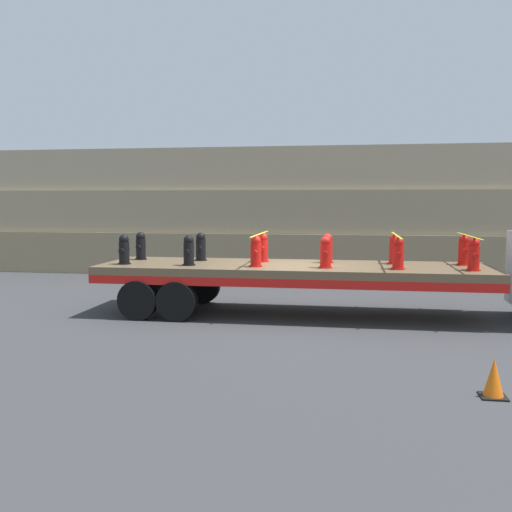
% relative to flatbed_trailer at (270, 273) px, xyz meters
% --- Properties ---
extents(ground_plane, '(120.00, 120.00, 0.00)m').
position_rel_flatbed_trailer_xyz_m(ground_plane, '(0.55, 0.00, -1.01)').
color(ground_plane, '#38383A').
extents(rock_cliff, '(60.00, 3.30, 4.76)m').
position_rel_flatbed_trailer_xyz_m(rock_cliff, '(0.55, 8.26, 1.37)').
color(rock_cliff, gray).
rests_on(rock_cliff, ground_plane).
extents(flatbed_trailer, '(9.38, 2.68, 1.24)m').
position_rel_flatbed_trailer_xyz_m(flatbed_trailer, '(0.00, 0.00, 0.00)').
color(flatbed_trailer, brown).
rests_on(flatbed_trailer, ground_plane).
extents(fire_hydrant_black_near_0, '(0.32, 0.46, 0.73)m').
position_rel_flatbed_trailer_xyz_m(fire_hydrant_black_near_0, '(-3.54, -0.57, 0.57)').
color(fire_hydrant_black_near_0, black).
rests_on(fire_hydrant_black_near_0, flatbed_trailer).
extents(fire_hydrant_black_far_0, '(0.32, 0.46, 0.73)m').
position_rel_flatbed_trailer_xyz_m(fire_hydrant_black_far_0, '(-3.54, 0.57, 0.57)').
color(fire_hydrant_black_far_0, black).
rests_on(fire_hydrant_black_far_0, flatbed_trailer).
extents(fire_hydrant_black_near_1, '(0.32, 0.46, 0.73)m').
position_rel_flatbed_trailer_xyz_m(fire_hydrant_black_near_1, '(-1.91, -0.57, 0.57)').
color(fire_hydrant_black_near_1, black).
rests_on(fire_hydrant_black_near_1, flatbed_trailer).
extents(fire_hydrant_black_far_1, '(0.32, 0.46, 0.73)m').
position_rel_flatbed_trailer_xyz_m(fire_hydrant_black_far_1, '(-1.91, 0.57, 0.57)').
color(fire_hydrant_black_far_1, black).
rests_on(fire_hydrant_black_far_1, flatbed_trailer).
extents(fire_hydrant_red_near_2, '(0.32, 0.46, 0.73)m').
position_rel_flatbed_trailer_xyz_m(fire_hydrant_red_near_2, '(-0.27, -0.57, 0.57)').
color(fire_hydrant_red_near_2, red).
rests_on(fire_hydrant_red_near_2, flatbed_trailer).
extents(fire_hydrant_red_far_2, '(0.32, 0.46, 0.73)m').
position_rel_flatbed_trailer_xyz_m(fire_hydrant_red_far_2, '(-0.27, 0.57, 0.57)').
color(fire_hydrant_red_far_2, red).
rests_on(fire_hydrant_red_far_2, flatbed_trailer).
extents(fire_hydrant_red_near_3, '(0.32, 0.46, 0.73)m').
position_rel_flatbed_trailer_xyz_m(fire_hydrant_red_near_3, '(1.36, -0.57, 0.57)').
color(fire_hydrant_red_near_3, red).
rests_on(fire_hydrant_red_near_3, flatbed_trailer).
extents(fire_hydrant_red_far_3, '(0.32, 0.46, 0.73)m').
position_rel_flatbed_trailer_xyz_m(fire_hydrant_red_far_3, '(1.36, 0.57, 0.57)').
color(fire_hydrant_red_far_3, red).
rests_on(fire_hydrant_red_far_3, flatbed_trailer).
extents(fire_hydrant_red_near_4, '(0.32, 0.46, 0.73)m').
position_rel_flatbed_trailer_xyz_m(fire_hydrant_red_near_4, '(3.00, -0.57, 0.57)').
color(fire_hydrant_red_near_4, red).
rests_on(fire_hydrant_red_near_4, flatbed_trailer).
extents(fire_hydrant_red_far_4, '(0.32, 0.46, 0.73)m').
position_rel_flatbed_trailer_xyz_m(fire_hydrant_red_far_4, '(3.00, 0.57, 0.57)').
color(fire_hydrant_red_far_4, red).
rests_on(fire_hydrant_red_far_4, flatbed_trailer).
extents(fire_hydrant_red_near_5, '(0.32, 0.46, 0.73)m').
position_rel_flatbed_trailer_xyz_m(fire_hydrant_red_near_5, '(4.63, -0.57, 0.57)').
color(fire_hydrant_red_near_5, red).
rests_on(fire_hydrant_red_near_5, flatbed_trailer).
extents(fire_hydrant_red_far_5, '(0.32, 0.46, 0.73)m').
position_rel_flatbed_trailer_xyz_m(fire_hydrant_red_far_5, '(4.63, 0.57, 0.57)').
color(fire_hydrant_red_far_5, red).
rests_on(fire_hydrant_red_far_5, flatbed_trailer).
extents(cargo_strap_rear, '(0.05, 2.78, 0.01)m').
position_rel_flatbed_trailer_xyz_m(cargo_strap_rear, '(-0.27, 0.00, 0.96)').
color(cargo_strap_rear, yellow).
rests_on(cargo_strap_rear, fire_hydrant_red_near_2).
extents(cargo_strap_middle, '(0.05, 2.78, 0.01)m').
position_rel_flatbed_trailer_xyz_m(cargo_strap_middle, '(3.00, 0.00, 0.96)').
color(cargo_strap_middle, yellow).
rests_on(cargo_strap_middle, fire_hydrant_red_near_4).
extents(cargo_strap_front, '(0.05, 2.78, 0.01)m').
position_rel_flatbed_trailer_xyz_m(cargo_strap_front, '(4.63, 0.00, 0.96)').
color(cargo_strap_front, yellow).
rests_on(cargo_strap_front, fire_hydrant_red_near_5).
extents(traffic_cone, '(0.36, 0.36, 0.56)m').
position_rel_flatbed_trailer_xyz_m(traffic_cone, '(3.94, -5.46, -0.74)').
color(traffic_cone, black).
rests_on(traffic_cone, ground_plane).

